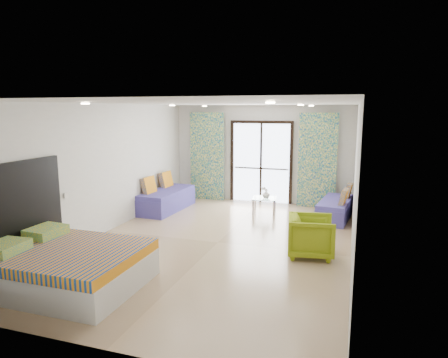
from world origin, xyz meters
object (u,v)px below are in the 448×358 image
(bed, at_px, (68,266))
(armchair, at_px, (311,234))
(daybed_left, at_px, (166,199))
(daybed_right, at_px, (336,208))
(coffee_table, at_px, (264,199))

(bed, bearing_deg, armchair, 35.88)
(bed, height_order, armchair, armchair)
(daybed_left, relative_size, armchair, 2.40)
(daybed_left, xyz_separation_m, daybed_right, (4.23, 0.48, -0.04))
(daybed_right, height_order, coffee_table, daybed_right)
(daybed_right, xyz_separation_m, coffee_table, (-1.75, 0.01, 0.09))
(daybed_right, bearing_deg, bed, -118.69)
(coffee_table, xyz_separation_m, armchair, (1.44, -2.69, 0.06))
(bed, height_order, daybed_left, daybed_left)
(coffee_table, bearing_deg, daybed_left, -168.79)
(coffee_table, bearing_deg, daybed_right, -0.29)
(bed, relative_size, coffee_table, 3.09)
(coffee_table, bearing_deg, armchair, -61.88)
(daybed_right, bearing_deg, daybed_left, -166.76)
(armchair, bearing_deg, bed, 117.37)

